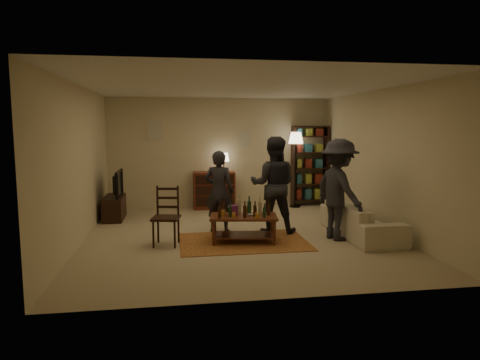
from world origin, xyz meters
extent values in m
plane|color=#C6B793|center=(0.00, 0.00, 0.00)|extent=(6.00, 6.00, 0.00)
plane|color=beige|center=(0.00, 3.00, 1.35)|extent=(5.50, 0.00, 5.50)
plane|color=beige|center=(-2.75, 0.00, 1.35)|extent=(0.00, 6.00, 6.00)
plane|color=beige|center=(2.75, 0.00, 1.35)|extent=(0.00, 6.00, 6.00)
plane|color=beige|center=(0.00, -3.00, 1.35)|extent=(5.50, 0.00, 5.50)
plane|color=white|center=(0.00, 0.00, 2.70)|extent=(6.00, 6.00, 0.00)
cube|color=beige|center=(-1.60, 2.98, 1.90)|extent=(0.35, 0.03, 0.45)
cube|color=beige|center=(0.60, 2.98, 1.70)|extent=(0.30, 0.03, 0.40)
cube|color=maroon|center=(0.02, -0.48, 0.01)|extent=(2.20, 1.50, 0.01)
cube|color=brown|center=(0.02, -0.48, 0.45)|extent=(1.22, 0.78, 0.04)
cube|color=brown|center=(0.02, -0.48, 0.12)|extent=(1.11, 0.67, 0.02)
cylinder|color=brown|center=(-0.53, -0.66, 0.21)|extent=(0.05, 0.05, 0.43)
cylinder|color=brown|center=(0.49, -0.80, 0.21)|extent=(0.05, 0.05, 0.43)
cylinder|color=brown|center=(-0.46, -0.16, 0.21)|extent=(0.05, 0.05, 0.43)
cylinder|color=brown|center=(0.56, -0.30, 0.21)|extent=(0.05, 0.05, 0.43)
cylinder|color=#C0822C|center=(-0.34, -0.46, 0.52)|extent=(0.07, 0.07, 0.10)
cylinder|color=#C0822C|center=(-0.18, -0.65, 0.51)|extent=(0.07, 0.07, 0.09)
cylinder|color=#C0822C|center=(0.10, -0.28, 0.52)|extent=(0.07, 0.07, 0.11)
cylinder|color=#C0822C|center=(0.20, -0.74, 0.51)|extent=(0.07, 0.07, 0.09)
cube|color=#782E80|center=(-0.16, -0.43, 0.56)|extent=(0.15, 0.11, 0.18)
cylinder|color=gray|center=(0.13, -0.52, 0.48)|extent=(0.12, 0.12, 0.03)
cube|color=black|center=(-1.31, -0.49, 0.47)|extent=(0.51, 0.51, 0.04)
cylinder|color=black|center=(-1.51, -0.63, 0.23)|extent=(0.04, 0.04, 0.46)
cylinder|color=black|center=(-1.17, -0.69, 0.23)|extent=(0.04, 0.04, 0.46)
cylinder|color=black|center=(-1.45, -0.28, 0.23)|extent=(0.04, 0.04, 0.46)
cylinder|color=black|center=(-1.10, -0.34, 0.23)|extent=(0.04, 0.04, 0.46)
cube|color=black|center=(-1.27, -0.31, 0.75)|extent=(0.35, 0.10, 0.52)
cube|color=black|center=(-2.45, 1.80, 0.25)|extent=(0.40, 1.00, 0.50)
imported|color=black|center=(-2.43, 1.80, 0.78)|extent=(0.13, 0.97, 0.56)
cube|color=maroon|center=(-0.20, 2.72, 0.45)|extent=(1.00, 0.48, 0.90)
cube|color=black|center=(-0.20, 2.47, 0.22)|extent=(0.92, 0.02, 0.22)
cube|color=black|center=(-0.20, 2.47, 0.48)|extent=(0.92, 0.02, 0.22)
cube|color=black|center=(-0.20, 2.47, 0.74)|extent=(0.92, 0.02, 0.22)
cylinder|color=black|center=(0.05, 2.72, 0.92)|extent=(0.12, 0.12, 0.04)
cylinder|color=black|center=(0.05, 2.72, 1.05)|extent=(0.02, 0.02, 0.22)
cone|color=#FFE5B2|center=(0.05, 2.72, 1.26)|extent=(0.26, 0.26, 0.20)
cube|color=black|center=(1.82, 2.78, 1.00)|extent=(0.04, 0.34, 2.00)
cube|color=black|center=(2.68, 2.78, 1.00)|extent=(0.04, 0.34, 2.00)
cube|color=black|center=(2.25, 2.78, 0.15)|extent=(0.90, 0.34, 0.03)
cube|color=black|center=(2.25, 2.78, 0.55)|extent=(0.90, 0.34, 0.03)
cube|color=black|center=(2.25, 2.78, 0.95)|extent=(0.90, 0.34, 0.03)
cube|color=black|center=(2.25, 2.78, 1.35)|extent=(0.90, 0.34, 0.03)
cube|color=black|center=(2.25, 2.78, 1.75)|extent=(0.90, 0.34, 0.03)
cube|color=black|center=(2.25, 2.78, 2.00)|extent=(0.90, 0.34, 0.03)
cube|color=maroon|center=(1.95, 2.78, 0.29)|extent=(0.12, 0.22, 0.26)
cube|color=#29657B|center=(2.20, 2.78, 0.29)|extent=(0.15, 0.22, 0.26)
cube|color=#95A135|center=(2.47, 2.78, 0.29)|extent=(0.18, 0.22, 0.26)
cube|color=#29657B|center=(1.95, 2.78, 0.69)|extent=(0.12, 0.22, 0.24)
cube|color=#95A135|center=(2.20, 2.78, 0.69)|extent=(0.15, 0.22, 0.24)
cube|color=maroon|center=(2.47, 2.78, 0.69)|extent=(0.18, 0.22, 0.24)
cube|color=#95A135|center=(1.95, 2.78, 1.07)|extent=(0.12, 0.22, 0.22)
cube|color=maroon|center=(2.20, 2.78, 1.07)|extent=(0.15, 0.22, 0.22)
cube|color=#29657B|center=(2.47, 2.78, 1.07)|extent=(0.18, 0.22, 0.22)
cube|color=maroon|center=(1.95, 2.78, 1.47)|extent=(0.12, 0.22, 0.20)
cube|color=#29657B|center=(2.20, 2.78, 1.47)|extent=(0.15, 0.22, 0.20)
cube|color=#95A135|center=(2.47, 2.78, 1.47)|extent=(0.18, 0.22, 0.20)
cube|color=#29657B|center=(1.95, 2.78, 1.85)|extent=(0.12, 0.22, 0.18)
cube|color=#95A135|center=(2.20, 2.78, 1.85)|extent=(0.15, 0.22, 0.18)
cube|color=maroon|center=(2.47, 2.78, 1.85)|extent=(0.18, 0.22, 0.18)
cylinder|color=black|center=(1.82, 2.58, 0.01)|extent=(0.28, 0.28, 0.03)
cylinder|color=black|center=(1.82, 2.58, 0.83)|extent=(0.03, 0.03, 1.67)
cone|color=#FFE5B2|center=(1.82, 2.58, 1.72)|extent=(0.36, 0.36, 0.28)
imported|color=beige|center=(2.20, -0.40, 0.30)|extent=(0.81, 2.08, 0.61)
imported|color=#24232A|center=(-0.32, 0.34, 0.78)|extent=(0.66, 0.56, 1.55)
imported|color=#23242A|center=(0.69, 0.15, 0.91)|extent=(1.04, 0.90, 1.81)
imported|color=#2A2A33|center=(1.70, -0.55, 0.89)|extent=(0.93, 1.28, 1.78)
camera|label=1|loc=(-1.16, -7.62, 1.98)|focal=32.00mm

